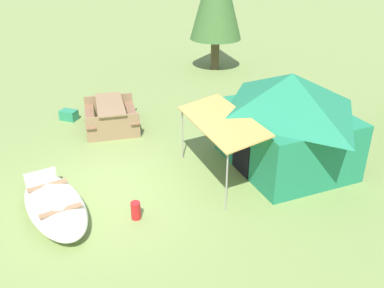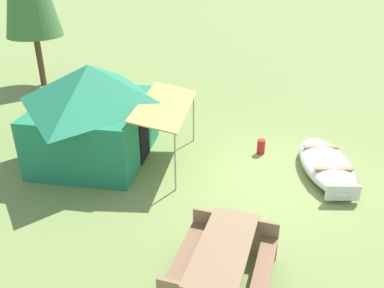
# 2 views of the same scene
# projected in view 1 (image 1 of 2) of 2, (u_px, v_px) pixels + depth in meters

# --- Properties ---
(ground_plane) EXTENTS (80.00, 80.00, 0.00)m
(ground_plane) POSITION_uv_depth(u_px,v_px,m) (114.00, 192.00, 9.35)
(ground_plane) COLOR olive
(beached_rowboat) EXTENTS (2.71, 1.39, 0.46)m
(beached_rowboat) POSITION_uv_depth(u_px,v_px,m) (55.00, 204.00, 8.52)
(beached_rowboat) COLOR silver
(beached_rowboat) RESTS_ON ground_plane
(canvas_cabin_tent) EXTENTS (3.21, 3.69, 2.33)m
(canvas_cabin_tent) POSITION_uv_depth(u_px,v_px,m) (287.00, 119.00, 9.98)
(canvas_cabin_tent) COLOR #207C53
(canvas_cabin_tent) RESTS_ON ground_plane
(picnic_table) EXTENTS (2.09, 1.77, 0.77)m
(picnic_table) POSITION_uv_depth(u_px,v_px,m) (111.00, 112.00, 12.22)
(picnic_table) COLOR #8E6F4B
(picnic_table) RESTS_ON ground_plane
(cooler_box) EXTENTS (0.58, 0.59, 0.31)m
(cooler_box) POSITION_uv_depth(u_px,v_px,m) (69.00, 115.00, 12.90)
(cooler_box) COLOR #288558
(cooler_box) RESTS_ON ground_plane
(fuel_can) EXTENTS (0.25, 0.25, 0.38)m
(fuel_can) POSITION_uv_depth(u_px,v_px,m) (136.00, 210.00, 8.42)
(fuel_can) COLOR red
(fuel_can) RESTS_ON ground_plane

